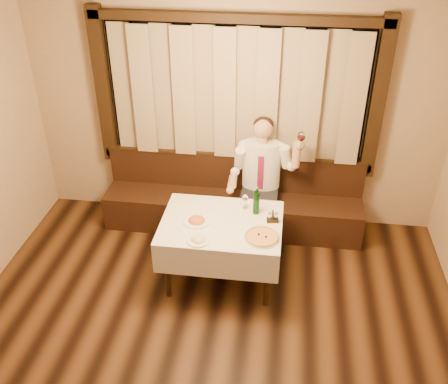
# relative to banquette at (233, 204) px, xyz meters

# --- Properties ---
(room) EXTENTS (5.01, 6.01, 2.81)m
(room) POSITION_rel_banquette_xyz_m (-0.00, -1.75, 1.19)
(room) COLOR black
(room) RESTS_ON ground
(banquette) EXTENTS (3.20, 0.61, 0.94)m
(banquette) POSITION_rel_banquette_xyz_m (0.00, 0.00, 0.00)
(banquette) COLOR black
(banquette) RESTS_ON ground
(dining_table) EXTENTS (1.27, 0.97, 0.76)m
(dining_table) POSITION_rel_banquette_xyz_m (0.00, -1.02, 0.34)
(dining_table) COLOR black
(dining_table) RESTS_ON ground
(pizza) EXTENTS (0.36, 0.36, 0.04)m
(pizza) POSITION_rel_banquette_xyz_m (0.44, -1.25, 0.46)
(pizza) COLOR white
(pizza) RESTS_ON dining_table
(pasta_red) EXTENTS (0.29, 0.29, 0.10)m
(pasta_red) POSITION_rel_banquette_xyz_m (-0.26, -1.06, 0.49)
(pasta_red) COLOR white
(pasta_red) RESTS_ON dining_table
(pasta_cream) EXTENTS (0.24, 0.24, 0.08)m
(pasta_cream) POSITION_rel_banquette_xyz_m (-0.18, -1.38, 0.48)
(pasta_cream) COLOR white
(pasta_cream) RESTS_ON dining_table
(green_bottle) EXTENTS (0.07, 0.07, 0.32)m
(green_bottle) POSITION_rel_banquette_xyz_m (0.34, -0.81, 0.58)
(green_bottle) COLOR #0F4613
(green_bottle) RESTS_ON dining_table
(table_wine_glass) EXTENTS (0.07, 0.07, 0.18)m
(table_wine_glass) POSITION_rel_banquette_xyz_m (0.22, -0.74, 0.57)
(table_wine_glass) COLOR white
(table_wine_glass) RESTS_ON dining_table
(cruet_caddy) EXTENTS (0.13, 0.08, 0.13)m
(cruet_caddy) POSITION_rel_banquette_xyz_m (0.53, -0.95, 0.49)
(cruet_caddy) COLOR black
(cruet_caddy) RESTS_ON dining_table
(seated_man) EXTENTS (0.85, 0.64, 1.51)m
(seated_man) POSITION_rel_banquette_xyz_m (0.35, -0.09, 0.55)
(seated_man) COLOR black
(seated_man) RESTS_ON ground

